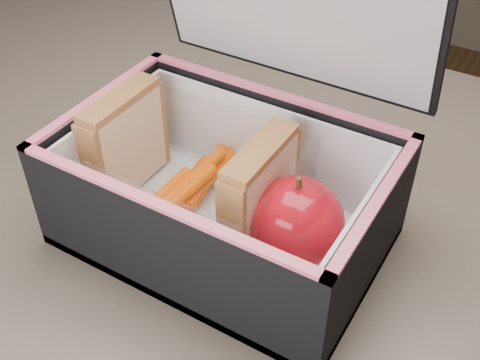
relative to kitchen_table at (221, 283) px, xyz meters
name	(u,v)px	position (x,y,z in m)	size (l,w,h in m)	color
kitchen_table	(221,283)	(0.00, 0.00, 0.00)	(1.20, 0.80, 0.75)	brown
lunch_bag	(227,184)	(0.02, -0.01, 0.15)	(0.28, 0.23, 0.28)	black
plastic_tub	(190,178)	(-0.02, -0.01, 0.14)	(0.19, 0.13, 0.08)	white
sandwich_left	(125,141)	(-0.09, -0.01, 0.16)	(0.02, 0.09, 0.10)	#D1B38A
sandwich_right	(260,194)	(0.05, -0.01, 0.16)	(0.02, 0.09, 0.10)	#D1B38A
carrot_sticks	(188,191)	(-0.03, -0.01, 0.12)	(0.05, 0.15, 0.03)	#DC5005
paper_napkin	(299,252)	(0.09, -0.01, 0.11)	(0.07, 0.07, 0.01)	white
red_apple	(296,221)	(0.09, -0.02, 0.15)	(0.09, 0.09, 0.08)	maroon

